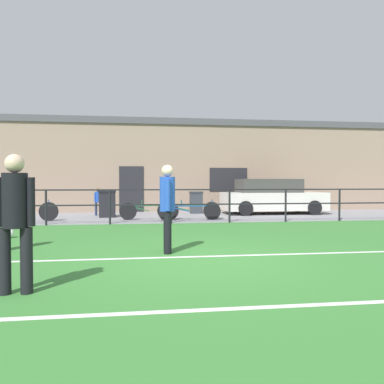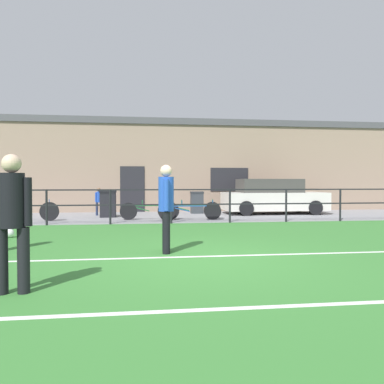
% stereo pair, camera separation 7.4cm
% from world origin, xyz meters
% --- Properties ---
extents(ground, '(60.00, 44.00, 0.04)m').
position_xyz_m(ground, '(0.00, 0.00, -0.02)').
color(ground, '#387A33').
extents(field_line_touchline, '(36.00, 0.11, 0.00)m').
position_xyz_m(field_line_touchline, '(0.00, 0.17, 0.00)').
color(field_line_touchline, white).
rests_on(field_line_touchline, ground).
extents(field_line_hash, '(36.00, 0.11, 0.00)m').
position_xyz_m(field_line_hash, '(0.00, -2.82, 0.00)').
color(field_line_hash, white).
rests_on(field_line_hash, ground).
extents(pavement_strip, '(48.00, 5.00, 0.02)m').
position_xyz_m(pavement_strip, '(0.00, 8.50, 0.01)').
color(pavement_strip, gray).
rests_on(pavement_strip, ground).
extents(perimeter_fence, '(36.07, 0.07, 1.15)m').
position_xyz_m(perimeter_fence, '(0.00, 6.00, 0.75)').
color(perimeter_fence, black).
rests_on(perimeter_fence, ground).
extents(clubhouse_facade, '(28.00, 2.56, 4.33)m').
position_xyz_m(clubhouse_facade, '(0.00, 12.20, 2.18)').
color(clubhouse_facade, gray).
rests_on(clubhouse_facade, ground).
extents(player_goalkeeper, '(0.47, 0.30, 1.73)m').
position_xyz_m(player_goalkeeper, '(-2.61, -1.89, 0.98)').
color(player_goalkeeper, black).
rests_on(player_goalkeeper, ground).
extents(player_striker, '(0.30, 0.47, 1.72)m').
position_xyz_m(player_striker, '(-0.53, 0.65, 0.98)').
color(player_striker, black).
rests_on(player_striker, ground).
extents(soccer_ball_match, '(0.22, 0.22, 0.22)m').
position_xyz_m(soccer_ball_match, '(-4.26, 3.22, 0.11)').
color(soccer_ball_match, white).
rests_on(soccer_ball_match, ground).
extents(spectator_child, '(0.29, 0.20, 1.12)m').
position_xyz_m(spectator_child, '(-2.70, 9.32, 0.66)').
color(spectator_child, '#232D4C').
rests_on(spectator_child, pavement_strip).
extents(parked_car_red, '(4.33, 1.91, 1.49)m').
position_xyz_m(parked_car_red, '(4.63, 9.18, 0.73)').
color(parked_car_red, silver).
rests_on(parked_car_red, pavement_strip).
extents(bicycle_parked_1, '(2.27, 0.04, 0.72)m').
position_xyz_m(bicycle_parked_1, '(0.73, 6.82, 0.34)').
color(bicycle_parked_1, black).
rests_on(bicycle_parked_1, pavement_strip).
extents(bicycle_parked_2, '(2.34, 0.04, 0.76)m').
position_xyz_m(bicycle_parked_2, '(-5.03, 7.20, 0.37)').
color(bicycle_parked_2, black).
rests_on(bicycle_parked_2, pavement_strip).
extents(bicycle_parked_3, '(2.14, 0.04, 0.72)m').
position_xyz_m(bicycle_parked_3, '(-0.69, 7.20, 0.35)').
color(bicycle_parked_3, black).
rests_on(bicycle_parked_3, pavement_strip).
extents(bicycle_parked_4, '(2.33, 0.04, 0.73)m').
position_xyz_m(bicycle_parked_4, '(0.76, 7.20, 0.35)').
color(bicycle_parked_4, black).
rests_on(bicycle_parked_4, pavement_strip).
extents(trash_bin_0, '(0.55, 0.47, 0.95)m').
position_xyz_m(trash_bin_0, '(1.42, 9.79, 0.50)').
color(trash_bin_0, '#33383D').
rests_on(trash_bin_0, pavement_strip).
extents(trash_bin_1, '(0.63, 0.53, 1.03)m').
position_xyz_m(trash_bin_1, '(-2.26, 8.43, 0.54)').
color(trash_bin_1, black).
rests_on(trash_bin_1, pavement_strip).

